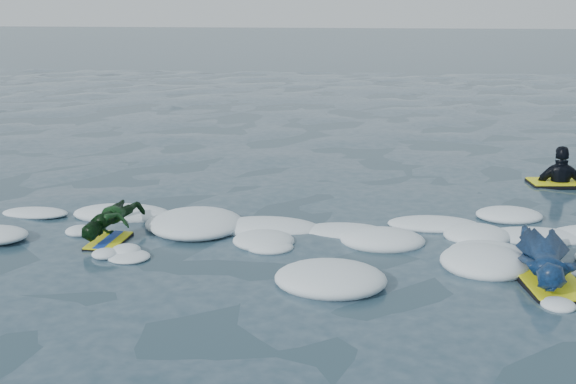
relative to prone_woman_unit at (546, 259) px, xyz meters
The scene contains 5 objects.
ground 2.69m from the prone_woman_unit, behind, with size 120.00×120.00×0.00m, color #192F3C.
foam_band 2.87m from the prone_woman_unit, 159.54° to the left, with size 12.00×3.10×0.30m, color white, non-canonical shape.
prone_woman_unit is the anchor object (origin of this frame).
prone_child_unit 5.15m from the prone_woman_unit, behind, with size 0.76×1.17×0.42m.
waiting_rider_unit 4.27m from the prone_woman_unit, 73.81° to the left, with size 1.05×0.66×1.50m.
Camera 1 is at (0.68, -7.52, 2.98)m, focal length 45.00 mm.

